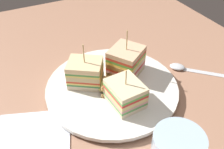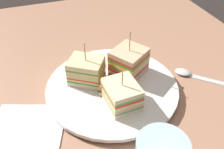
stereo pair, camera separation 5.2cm
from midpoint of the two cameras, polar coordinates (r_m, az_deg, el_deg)
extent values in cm
cube|color=#A07157|center=(55.24, 2.68, -4.48)|extent=(102.66, 85.68, 1.80)
cylinder|color=white|center=(54.39, 2.72, -3.53)|extent=(17.35, 17.35, 0.69)
cylinder|color=silver|center=(53.88, 2.75, -2.93)|extent=(27.98, 27.98, 0.84)
cube|color=beige|center=(56.82, 6.29, 0.71)|extent=(9.11, 9.26, 1.06)
cube|color=#9E7242|center=(54.56, 4.40, -1.05)|extent=(5.36, 3.67, 1.06)
cube|color=pink|center=(56.32, 6.35, 1.36)|extent=(9.11, 9.26, 0.57)
cube|color=red|center=(55.98, 6.39, 1.82)|extent=(9.11, 9.26, 0.57)
cube|color=beige|center=(55.49, 6.45, 2.49)|extent=(9.11, 9.26, 1.06)
cube|color=#9E7242|center=(53.17, 4.52, 0.76)|extent=(5.36, 3.67, 1.06)
cube|color=#F3CE55|center=(55.01, 6.51, 3.17)|extent=(9.11, 9.26, 0.57)
cube|color=#5AA840|center=(54.68, 6.55, 3.65)|extent=(9.11, 9.26, 0.57)
cube|color=#D23E2D|center=(54.35, 6.59, 4.13)|extent=(9.11, 9.26, 0.57)
cube|color=#E1B38A|center=(53.89, 6.66, 4.84)|extent=(9.11, 9.26, 1.06)
cylinder|color=tan|center=(52.37, 6.88, 7.38)|extent=(0.24, 0.24, 4.56)
cube|color=beige|center=(54.47, -2.97, -1.01)|extent=(8.46, 8.83, 1.12)
cube|color=#9E7242|center=(53.80, 0.49, -1.56)|extent=(4.76, 3.22, 1.12)
cube|color=#3B8141|center=(53.98, -3.00, -0.39)|extent=(8.46, 8.83, 0.42)
cube|color=#E8CD64|center=(53.71, -3.01, -0.05)|extent=(8.46, 8.83, 0.42)
cube|color=red|center=(53.45, -3.03, 0.30)|extent=(8.46, 8.83, 0.42)
cube|color=#D2BC85|center=(52.97, -3.06, 0.95)|extent=(8.46, 8.83, 1.12)
cube|color=#B2844C|center=(52.28, 0.50, 0.41)|extent=(4.76, 3.22, 1.12)
cube|color=#E3C65A|center=(52.50, -3.08, 1.61)|extent=(8.46, 8.83, 0.42)
cube|color=#498C3D|center=(52.25, -3.10, 1.97)|extent=(8.46, 8.83, 0.42)
cube|color=beige|center=(51.79, -3.13, 2.65)|extent=(8.46, 8.83, 1.12)
cylinder|color=tan|center=(50.26, -3.23, 5.06)|extent=(0.24, 0.24, 4.15)
cube|color=beige|center=(49.43, 4.67, -6.42)|extent=(7.25, 6.26, 0.91)
cube|color=#B2844C|center=(51.56, 2.98, -3.96)|extent=(0.64, 5.72, 0.91)
cube|color=#599F51|center=(48.92, 4.72, -5.83)|extent=(7.25, 6.26, 0.52)
cube|color=#DB958D|center=(48.56, 4.75, -5.40)|extent=(7.25, 6.26, 0.52)
cube|color=#E1C27D|center=(48.06, 4.79, -4.79)|extent=(7.25, 6.26, 0.91)
cube|color=#B2844C|center=(50.24, 3.06, -2.34)|extent=(0.64, 5.72, 0.91)
cube|color=red|center=(47.56, 4.84, -4.17)|extent=(7.25, 6.26, 0.52)
cube|color=#5DAB4A|center=(47.21, 4.87, -3.71)|extent=(7.25, 6.26, 0.52)
cube|color=beige|center=(46.73, 4.92, -3.07)|extent=(7.25, 6.26, 0.91)
cylinder|color=tan|center=(45.38, 5.06, -1.15)|extent=(0.24, 0.24, 3.18)
cylinder|color=#F0CA7B|center=(53.94, 2.43, -1.76)|extent=(4.77, 4.72, 1.21)
cylinder|color=#DCBE5D|center=(52.56, 3.01, -2.33)|extent=(5.12, 5.12, 0.65)
cylinder|color=#E8D06A|center=(52.03, 1.13, -2.63)|extent=(4.58, 4.59, 0.59)
ellipsoid|color=#5AA04D|center=(58.23, -0.97, 2.21)|extent=(3.49, 4.14, 1.46)
ellipsoid|color=#63A54C|center=(60.25, -2.84, 3.60)|extent=(3.54, 4.25, 1.38)
ellipsoid|color=#519233|center=(60.73, -2.18, 3.82)|extent=(4.64, 5.05, 1.33)
cylinder|color=red|center=(58.84, -3.50, 2.57)|extent=(3.67, 3.66, 0.80)
cube|color=silver|center=(62.29, 24.91, -1.66)|extent=(9.58, 10.17, 0.25)
ellipsoid|color=silver|center=(61.67, 18.00, 0.43)|extent=(4.31, 4.36, 1.00)
cube|color=silver|center=(49.29, -15.73, -11.44)|extent=(15.21, 16.41, 0.50)
camera|label=1|loc=(0.03, -87.14, 2.34)|focal=40.55mm
camera|label=2|loc=(0.03, 92.86, -2.34)|focal=40.55mm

